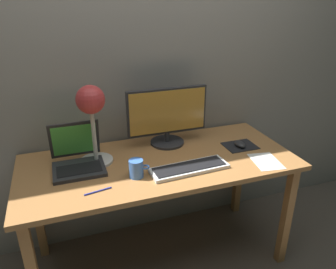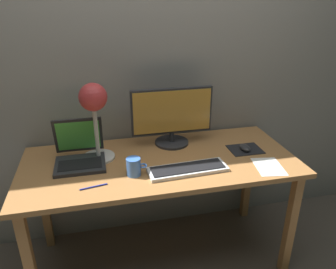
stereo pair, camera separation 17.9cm
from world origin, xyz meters
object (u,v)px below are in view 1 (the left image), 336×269
(keyboard_main, at_px, (189,168))
(laptop, at_px, (77,155))
(pen, at_px, (98,191))
(monitor, at_px, (167,115))
(coffee_mug, at_px, (136,168))
(desk_lamp, at_px, (91,109))
(mouse, at_px, (240,144))

(keyboard_main, xyz_separation_m, laptop, (-0.58, 0.26, 0.06))
(pen, bearing_deg, laptop, 102.51)
(monitor, distance_m, coffee_mug, 0.47)
(keyboard_main, distance_m, coffee_mug, 0.30)
(coffee_mug, bearing_deg, pen, -160.27)
(coffee_mug, bearing_deg, laptop, 141.12)
(keyboard_main, height_order, coffee_mug, coffee_mug)
(laptop, xyz_separation_m, desk_lamp, (0.11, 0.01, 0.26))
(desk_lamp, relative_size, coffee_mug, 4.09)
(keyboard_main, xyz_separation_m, pen, (-0.51, -0.05, -0.01))
(coffee_mug, bearing_deg, desk_lamp, 127.15)
(monitor, height_order, laptop, monitor)
(laptop, height_order, pen, laptop)
(monitor, xyz_separation_m, mouse, (0.42, -0.20, -0.18))
(mouse, height_order, pen, mouse)
(pen, bearing_deg, keyboard_main, 5.67)
(keyboard_main, bearing_deg, laptop, 156.01)
(desk_lamp, height_order, coffee_mug, desk_lamp)
(mouse, bearing_deg, desk_lamp, 173.79)
(laptop, relative_size, pen, 2.03)
(monitor, distance_m, mouse, 0.50)
(mouse, relative_size, pen, 0.69)
(keyboard_main, relative_size, desk_lamp, 0.98)
(laptop, xyz_separation_m, pen, (0.07, -0.31, -0.06))
(monitor, xyz_separation_m, desk_lamp, (-0.47, -0.10, 0.13))
(keyboard_main, bearing_deg, mouse, 21.91)
(laptop, bearing_deg, pen, -77.49)
(keyboard_main, distance_m, laptop, 0.63)
(coffee_mug, bearing_deg, keyboard_main, -5.31)
(desk_lamp, bearing_deg, coffee_mug, -52.85)
(monitor, xyz_separation_m, pen, (-0.51, -0.42, -0.19))
(monitor, bearing_deg, laptop, -169.18)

